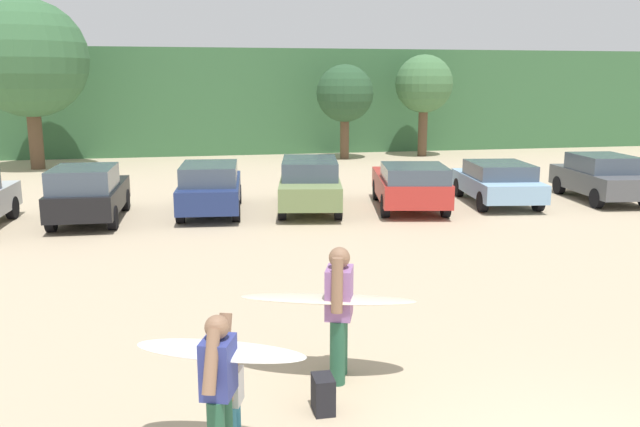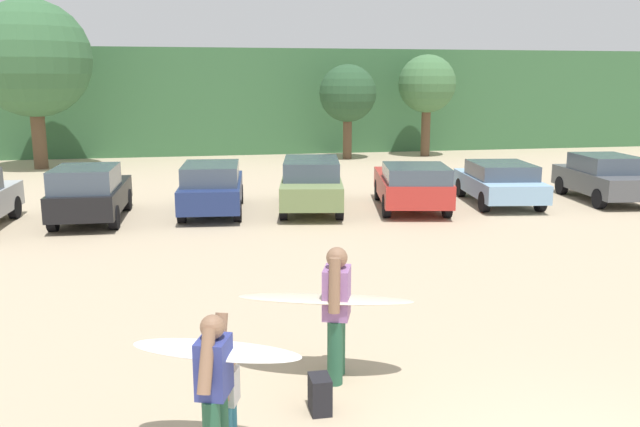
# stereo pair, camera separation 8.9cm
# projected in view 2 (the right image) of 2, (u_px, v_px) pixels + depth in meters

# --- Properties ---
(hillside_ridge) EXTENTS (108.00, 12.00, 5.50)m
(hillside_ridge) POSITION_uv_depth(u_px,v_px,m) (247.00, 99.00, 39.84)
(hillside_ridge) COLOR #38663D
(hillside_ridge) RESTS_ON ground_plane
(tree_right) EXTENTS (5.05, 5.05, 7.32)m
(tree_right) POSITION_uv_depth(u_px,v_px,m) (32.00, 59.00, 28.30)
(tree_right) COLOR brown
(tree_right) RESTS_ON ground_plane
(tree_center) EXTENTS (2.82, 2.82, 4.65)m
(tree_center) POSITION_uv_depth(u_px,v_px,m) (348.00, 94.00, 32.27)
(tree_center) COLOR brown
(tree_center) RESTS_ON ground_plane
(tree_far_right) EXTENTS (2.93, 2.93, 5.16)m
(tree_far_right) POSITION_uv_depth(u_px,v_px,m) (427.00, 85.00, 33.36)
(tree_far_right) COLOR brown
(tree_far_right) RESTS_ON ground_plane
(parked_car_black) EXTENTS (1.90, 4.09, 1.61)m
(parked_car_black) POSITION_uv_depth(u_px,v_px,m) (90.00, 192.00, 18.21)
(parked_car_black) COLOR black
(parked_car_black) RESTS_ON ground_plane
(parked_car_navy) EXTENTS (2.12, 4.38, 1.51)m
(parked_car_navy) POSITION_uv_depth(u_px,v_px,m) (212.00, 187.00, 19.39)
(parked_car_navy) COLOR navy
(parked_car_navy) RESTS_ON ground_plane
(parked_car_olive_green) EXTENTS (2.57, 4.86, 1.55)m
(parked_car_olive_green) POSITION_uv_depth(u_px,v_px,m) (311.00, 182.00, 19.94)
(parked_car_olive_green) COLOR #6B7F4C
(parked_car_olive_green) RESTS_ON ground_plane
(parked_car_red) EXTENTS (2.76, 4.58, 1.46)m
(parked_car_red) POSITION_uv_depth(u_px,v_px,m) (412.00, 184.00, 19.92)
(parked_car_red) COLOR #B72D28
(parked_car_red) RESTS_ON ground_plane
(parked_car_sky_blue) EXTENTS (2.46, 4.29, 1.33)m
(parked_car_sky_blue) POSITION_uv_depth(u_px,v_px,m) (499.00, 182.00, 20.85)
(parked_car_sky_blue) COLOR #84ADD1
(parked_car_sky_blue) RESTS_ON ground_plane
(parked_car_dark_gray) EXTENTS (2.20, 4.13, 1.50)m
(parked_car_dark_gray) POSITION_uv_depth(u_px,v_px,m) (604.00, 177.00, 21.40)
(parked_car_dark_gray) COLOR #4C4F54
(parked_car_dark_gray) RESTS_ON ground_plane
(person_adult) EXTENTS (0.46, 0.77, 1.81)m
(person_adult) POSITION_uv_depth(u_px,v_px,m) (337.00, 306.00, 8.54)
(person_adult) COLOR #26593F
(person_adult) RESTS_ON ground_plane
(person_child) EXTENTS (0.27, 0.40, 1.05)m
(person_child) POSITION_uv_depth(u_px,v_px,m) (229.00, 395.00, 7.04)
(person_child) COLOR teal
(person_child) RESTS_ON ground_plane
(person_companion) EXTENTS (0.41, 0.79, 1.63)m
(person_companion) POSITION_uv_depth(u_px,v_px,m) (214.00, 381.00, 6.62)
(person_companion) COLOR #26593F
(person_companion) RESTS_ON ground_plane
(surfboard_cream) EXTENTS (2.41, 1.30, 0.15)m
(surfboard_cream) POSITION_uv_depth(u_px,v_px,m) (325.00, 299.00, 8.57)
(surfboard_cream) COLOR beige
(surfboard_white) EXTENTS (1.90, 1.21, 0.07)m
(surfboard_white) POSITION_uv_depth(u_px,v_px,m) (216.00, 350.00, 6.77)
(surfboard_white) COLOR white
(backpack_dropped) EXTENTS (0.24, 0.34, 0.45)m
(backpack_dropped) POSITION_uv_depth(u_px,v_px,m) (320.00, 394.00, 7.82)
(backpack_dropped) COLOR black
(backpack_dropped) RESTS_ON ground_plane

